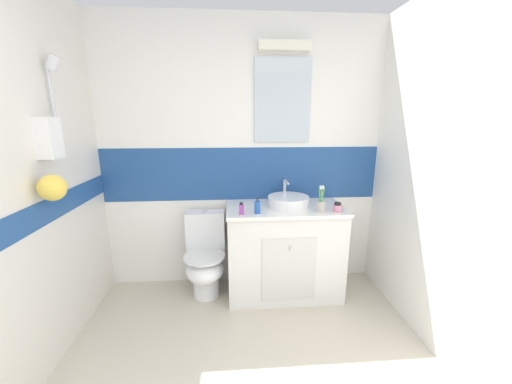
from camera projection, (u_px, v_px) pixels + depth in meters
name	position (u px, v px, depth m)	size (l,w,h in m)	color
ground_plane	(250.00, 376.00, 1.95)	(3.20, 3.48, 0.04)	beige
wall_back_tiled	(243.00, 157.00, 2.85)	(3.20, 0.20, 2.50)	white
wall_right_plain	(480.00, 183.00, 1.74)	(0.10, 3.48, 2.50)	white
vanity_cabinet	(284.00, 250.00, 2.77)	(1.04, 0.56, 0.85)	silver
sink_basin	(288.00, 201.00, 2.66)	(0.37, 0.41, 0.21)	white
toilet	(205.00, 258.00, 2.76)	(0.37, 0.50, 0.78)	white
toothbrush_cup	(321.00, 205.00, 2.50)	(0.07, 0.07, 0.23)	#B2ADA3
soap_dispenser	(257.00, 207.00, 2.46)	(0.05, 0.05, 0.15)	#2659B2
perfume_flask_small	(241.00, 209.00, 2.44)	(0.04, 0.03, 0.10)	#993F99
hair_gel_jar	(337.00, 207.00, 2.52)	(0.08, 0.08, 0.08)	pink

